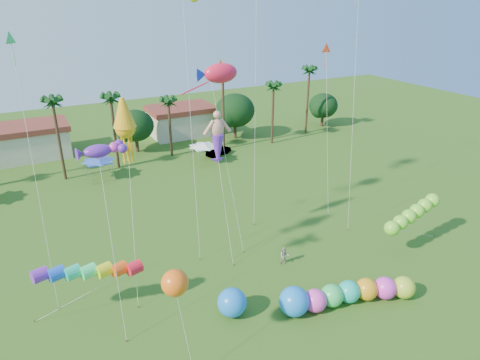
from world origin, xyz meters
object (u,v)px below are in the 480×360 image
car_b (219,151)px  spectator_b (284,256)px  caterpillar_inflatable (343,294)px  blue_ball (232,302)px

car_b → spectator_b: 28.58m
spectator_b → caterpillar_inflatable: size_ratio=0.15×
caterpillar_inflatable → car_b: bearing=94.8°
caterpillar_inflatable → blue_ball: (-7.91, 2.92, 0.15)m
spectator_b → blue_ball: blue_ball is taller
car_b → caterpillar_inflatable: bearing=145.1°
car_b → blue_ball: 34.26m
car_b → caterpillar_inflatable: (-5.73, -34.34, 0.25)m
car_b → spectator_b: bearing=141.0°
caterpillar_inflatable → blue_ball: size_ratio=5.01×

